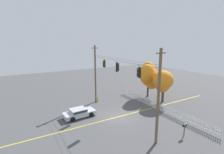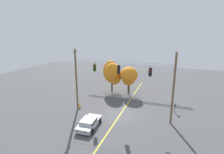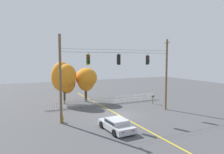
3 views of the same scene
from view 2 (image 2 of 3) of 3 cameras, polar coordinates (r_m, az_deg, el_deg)
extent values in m
plane|color=#4C4C4F|center=(25.24, 2.64, -12.49)|extent=(80.00, 80.00, 0.00)
cube|color=gold|center=(25.24, 2.64, -12.48)|extent=(0.16, 36.00, 0.01)
cylinder|color=brown|center=(26.27, -11.76, -0.90)|extent=(0.26, 0.26, 9.24)
cylinder|color=brown|center=(22.63, 19.73, -3.90)|extent=(0.26, 0.26, 9.24)
cube|color=brown|center=(25.53, -12.23, 8.18)|extent=(0.10, 1.10, 0.10)
cube|color=brown|center=(21.77, 20.65, 6.61)|extent=(0.10, 1.10, 0.10)
cylinder|color=black|center=(22.89, 2.85, 4.40)|extent=(13.57, 0.02, 0.02)
cylinder|color=black|center=(22.61, 2.68, 5.09)|extent=(13.57, 0.02, 0.02)
cylinder|color=black|center=(24.29, -5.89, 4.54)|extent=(0.03, 0.03, 0.31)
cube|color=yellow|center=(24.51, -5.72, 3.13)|extent=(0.43, 0.02, 1.18)
cube|color=black|center=(24.40, -5.85, 3.08)|extent=(0.30, 0.24, 0.95)
cylinder|color=red|center=(24.22, -6.01, 3.76)|extent=(0.20, 0.03, 0.20)
cube|color=black|center=(24.16, -6.06, 4.01)|extent=(0.22, 0.12, 0.06)
cylinder|color=#463B09|center=(24.28, -5.99, 3.02)|extent=(0.20, 0.03, 0.20)
cube|color=black|center=(24.22, -6.04, 3.27)|extent=(0.22, 0.12, 0.06)
cylinder|color=#073513|center=(24.34, -5.97, 2.28)|extent=(0.20, 0.03, 0.20)
cube|color=black|center=(24.28, -6.02, 2.53)|extent=(0.22, 0.12, 0.06)
cylinder|color=black|center=(22.98, 2.36, 4.06)|extent=(0.03, 0.03, 0.30)
cube|color=black|center=(22.98, 2.25, 2.43)|extent=(0.43, 0.02, 1.22)
cube|color=black|center=(23.10, 2.34, 2.49)|extent=(0.30, 0.24, 0.98)
cylinder|color=red|center=(23.16, 2.45, 3.35)|extent=(0.20, 0.03, 0.20)
cube|color=black|center=(23.18, 2.49, 3.65)|extent=(0.22, 0.12, 0.06)
cylinder|color=#463B09|center=(23.23, 2.44, 2.55)|extent=(0.20, 0.03, 0.20)
cube|color=black|center=(23.25, 2.48, 2.85)|extent=(0.22, 0.12, 0.06)
cylinder|color=#073513|center=(23.29, 2.43, 1.76)|extent=(0.20, 0.03, 0.20)
cube|color=black|center=(23.31, 2.47, 2.06)|extent=(0.22, 0.12, 0.06)
cylinder|color=black|center=(22.14, 12.64, 3.22)|extent=(0.03, 0.03, 0.39)
cube|color=black|center=(22.40, 12.59, 1.61)|extent=(0.43, 0.02, 1.16)
cube|color=black|center=(22.28, 12.55, 1.55)|extent=(0.30, 0.24, 0.93)
cylinder|color=red|center=(22.08, 12.55, 2.26)|extent=(0.20, 0.03, 0.20)
cube|color=black|center=(22.01, 12.55, 2.53)|extent=(0.22, 0.12, 0.06)
cylinder|color=#463B09|center=(22.14, 12.51, 1.48)|extent=(0.20, 0.03, 0.20)
cube|color=black|center=(22.08, 12.51, 1.74)|extent=(0.22, 0.12, 0.06)
cylinder|color=#073513|center=(22.21, 12.46, 0.69)|extent=(0.20, 0.03, 0.20)
cube|color=black|center=(22.14, 12.47, 0.96)|extent=(0.22, 0.12, 0.06)
cube|color=white|center=(33.17, -7.40, -4.89)|extent=(0.06, 0.04, 1.12)
cube|color=white|center=(33.08, -7.06, -4.93)|extent=(0.06, 0.04, 1.12)
cube|color=white|center=(32.98, -6.71, -4.98)|extent=(0.06, 0.04, 1.12)
cube|color=white|center=(32.89, -6.36, -5.03)|extent=(0.06, 0.04, 1.12)
cube|color=white|center=(32.79, -6.00, -5.07)|extent=(0.06, 0.04, 1.12)
cube|color=white|center=(32.70, -5.65, -5.12)|extent=(0.06, 0.04, 1.12)
cube|color=white|center=(32.61, -5.29, -5.16)|extent=(0.06, 0.04, 1.12)
cube|color=white|center=(32.52, -4.93, -5.21)|extent=(0.06, 0.04, 1.12)
cube|color=white|center=(32.43, -4.57, -5.26)|extent=(0.06, 0.04, 1.12)
cube|color=white|center=(32.35, -4.21, -5.30)|extent=(0.06, 0.04, 1.12)
cube|color=white|center=(32.26, -3.84, -5.35)|extent=(0.06, 0.04, 1.12)
cube|color=white|center=(32.18, -3.47, -5.40)|extent=(0.06, 0.04, 1.12)
cube|color=white|center=(32.10, -3.10, -5.44)|extent=(0.06, 0.04, 1.12)
cube|color=white|center=(32.02, -2.73, -5.49)|extent=(0.06, 0.04, 1.12)
cube|color=white|center=(31.94, -2.36, -5.54)|extent=(0.06, 0.04, 1.12)
cube|color=white|center=(31.86, -1.98, -5.58)|extent=(0.06, 0.04, 1.12)
cube|color=white|center=(31.78, -1.61, -5.63)|extent=(0.06, 0.04, 1.12)
cube|color=white|center=(31.71, -1.23, -5.68)|extent=(0.06, 0.04, 1.12)
cube|color=white|center=(31.63, -0.85, -5.72)|extent=(0.06, 0.04, 1.12)
cube|color=white|center=(31.56, -0.46, -5.77)|extent=(0.06, 0.04, 1.12)
cube|color=white|center=(31.49, -0.08, -5.82)|extent=(0.06, 0.04, 1.12)
cube|color=white|center=(31.42, 0.31, -5.86)|extent=(0.06, 0.04, 1.12)
cube|color=white|center=(31.35, 0.69, -5.91)|extent=(0.06, 0.04, 1.12)
cube|color=white|center=(31.28, 1.08, -5.96)|extent=(0.06, 0.04, 1.12)
cube|color=white|center=(31.22, 1.48, -6.00)|extent=(0.06, 0.04, 1.12)
cube|color=white|center=(31.15, 1.87, -6.05)|extent=(0.06, 0.04, 1.12)
cube|color=white|center=(31.09, 2.26, -6.09)|extent=(0.06, 0.04, 1.12)
cube|color=white|center=(31.03, 2.66, -6.14)|extent=(0.06, 0.04, 1.12)
cube|color=white|center=(30.97, 3.06, -6.19)|extent=(0.06, 0.04, 1.12)
cube|color=white|center=(30.91, 3.46, -6.23)|extent=(0.06, 0.04, 1.12)
cube|color=white|center=(30.85, 3.86, -6.28)|extent=(0.06, 0.04, 1.12)
cube|color=white|center=(30.80, 4.26, -6.32)|extent=(0.06, 0.04, 1.12)
cube|color=white|center=(30.75, 4.67, -6.37)|extent=(0.06, 0.04, 1.12)
cube|color=white|center=(30.69, 5.07, -6.41)|extent=(0.06, 0.04, 1.12)
cube|color=white|center=(30.64, 5.48, -6.46)|extent=(0.06, 0.04, 1.12)
cube|color=white|center=(30.59, 5.89, -6.50)|extent=(0.06, 0.04, 1.12)
cube|color=white|center=(30.55, 6.30, -6.55)|extent=(0.06, 0.04, 1.12)
cube|color=white|center=(30.50, 6.71, -6.59)|extent=(0.06, 0.04, 1.12)
cube|color=white|center=(30.46, 7.12, -6.64)|extent=(0.06, 0.04, 1.12)
cube|color=white|center=(30.41, 7.54, -6.68)|extent=(0.06, 0.04, 1.12)
cube|color=white|center=(30.37, 7.95, -6.72)|extent=(0.06, 0.04, 1.12)
cube|color=white|center=(30.33, 8.37, -6.77)|extent=(0.06, 0.04, 1.12)
cube|color=white|center=(30.30, 8.78, -6.81)|extent=(0.06, 0.04, 1.12)
cube|color=white|center=(30.26, 9.20, -6.85)|extent=(0.06, 0.04, 1.12)
cube|color=white|center=(30.23, 9.62, -6.90)|extent=(0.06, 0.04, 1.12)
cube|color=white|center=(30.19, 10.04, -6.94)|extent=(0.06, 0.04, 1.12)
cube|color=white|center=(30.16, 10.46, -6.98)|extent=(0.06, 0.04, 1.12)
cube|color=white|center=(30.13, 10.89, -7.02)|extent=(0.06, 0.04, 1.12)
cube|color=white|center=(30.10, 11.31, -7.07)|extent=(0.06, 0.04, 1.12)
cube|color=white|center=(30.08, 11.73, -7.11)|extent=(0.06, 0.04, 1.12)
cube|color=white|center=(30.05, 12.16, -7.15)|extent=(0.06, 0.04, 1.12)
cube|color=white|center=(30.03, 12.58, -7.19)|extent=(0.06, 0.04, 1.12)
cube|color=white|center=(30.01, 13.01, -7.23)|extent=(0.06, 0.04, 1.12)
cube|color=white|center=(29.99, 13.44, -7.27)|extent=(0.06, 0.04, 1.12)
cube|color=white|center=(29.97, 13.87, -7.31)|extent=(0.06, 0.04, 1.12)
cube|color=white|center=(29.95, 14.29, -7.35)|extent=(0.06, 0.04, 1.12)
cube|color=white|center=(29.94, 14.72, -7.39)|extent=(0.06, 0.04, 1.12)
cube|color=white|center=(29.92, 15.15, -7.43)|extent=(0.06, 0.04, 1.12)
cube|color=white|center=(29.91, 15.58, -7.46)|extent=(0.06, 0.04, 1.12)
cube|color=white|center=(29.90, 16.01, -7.50)|extent=(0.06, 0.04, 1.12)
cube|color=white|center=(29.89, 16.44, -7.54)|extent=(0.06, 0.04, 1.12)
cube|color=white|center=(29.89, 16.87, -7.58)|extent=(0.06, 0.04, 1.12)
cube|color=white|center=(29.88, 17.30, -7.61)|extent=(0.06, 0.04, 1.12)
cube|color=white|center=(29.88, 17.73, -7.65)|extent=(0.06, 0.04, 1.12)
cube|color=white|center=(29.88, 18.17, -7.68)|extent=(0.06, 0.04, 1.12)
cube|color=white|center=(29.88, 18.60, -7.72)|extent=(0.06, 0.04, 1.12)
cube|color=white|center=(29.88, 19.03, -7.75)|extent=(0.06, 0.04, 1.12)
cube|color=white|center=(29.88, 19.46, -7.79)|extent=(0.06, 0.04, 1.12)
cube|color=white|center=(29.89, 19.89, -7.82)|extent=(0.06, 0.04, 1.12)
cube|color=white|center=(29.90, 20.32, -7.86)|extent=(0.06, 0.04, 1.12)
cube|color=white|center=(29.90, 20.75, -7.89)|extent=(0.06, 0.04, 1.12)
cube|color=white|center=(29.91, 21.18, -7.92)|extent=(0.06, 0.04, 1.12)
cube|color=white|center=(29.93, 21.61, -7.95)|extent=(0.06, 0.04, 1.12)
cube|color=white|center=(29.94, 22.05, -7.99)|extent=(0.06, 0.04, 1.12)
cube|color=white|center=(29.95, 22.48, -8.02)|extent=(0.06, 0.04, 1.12)
cube|color=white|center=(29.97, 22.90, -8.05)|extent=(0.06, 0.04, 1.12)
cube|color=white|center=(29.99, 23.33, -8.08)|extent=(0.06, 0.04, 1.12)
cube|color=white|center=(30.01, 23.76, -8.11)|extent=(0.06, 0.04, 1.12)
cube|color=white|center=(30.03, 24.19, -8.14)|extent=(0.06, 0.04, 1.12)
cube|color=white|center=(30.05, 24.62, -8.17)|extent=(0.06, 0.04, 1.12)
cube|color=white|center=(30.50, 7.74, -7.08)|extent=(17.67, 0.03, 0.08)
cube|color=white|center=(30.34, 7.77, -6.25)|extent=(17.67, 0.03, 0.08)
cylinder|color=#473828|center=(34.27, -0.02, -3.12)|extent=(0.32, 0.32, 2.28)
ellipsoid|color=orange|center=(33.88, 0.96, 0.46)|extent=(2.61, 2.36, 3.62)
ellipsoid|color=orange|center=(33.78, -0.42, 1.81)|extent=(3.07, 2.56, 4.41)
ellipsoid|color=orange|center=(32.95, 0.05, 1.76)|extent=(2.89, 2.84, 3.48)
cylinder|color=#473828|center=(33.47, 5.56, -3.41)|extent=(0.40, 0.40, 2.50)
ellipsoid|color=orange|center=(32.69, 5.53, 0.06)|extent=(2.71, 2.62, 3.38)
ellipsoid|color=orange|center=(32.57, 5.66, 0.71)|extent=(3.29, 3.24, 3.08)
cube|color=#B7BABF|center=(22.32, -7.58, -15.09)|extent=(2.07, 4.26, 0.55)
cube|color=#B7BABF|center=(21.97, -7.79, -14.16)|extent=(1.73, 2.08, 0.42)
cube|color=#232D38|center=(21.97, -7.79, -14.16)|extent=(1.76, 2.00, 0.27)
cylinder|color=black|center=(23.76, -8.37, -13.57)|extent=(0.22, 0.65, 0.64)
cylinder|color=black|center=(23.11, -4.09, -14.27)|extent=(0.22, 0.65, 0.64)
cylinder|color=black|center=(21.75, -11.31, -16.50)|extent=(0.22, 0.65, 0.64)
cylinder|color=black|center=(21.04, -6.65, -17.43)|extent=(0.22, 0.65, 0.64)
cube|color=white|center=(24.12, -6.70, -12.44)|extent=(0.20, 0.05, 0.10)
cube|color=white|center=(23.78, -4.40, -12.80)|extent=(0.20, 0.05, 0.10)
cube|color=red|center=(20.88, -11.30, -17.17)|extent=(0.20, 0.05, 0.10)
cube|color=red|center=(20.48, -8.66, -17.72)|extent=(0.20, 0.05, 0.10)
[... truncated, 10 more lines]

